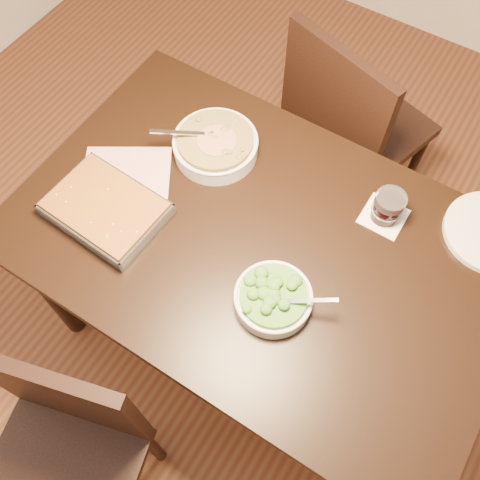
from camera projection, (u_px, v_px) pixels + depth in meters
The scene contains 10 objects.
ground at pixel (254, 328), 2.16m from camera, with size 4.00×4.00×0.00m, color #4C2215.
table at pixel (260, 254), 1.58m from camera, with size 1.40×0.90×0.75m.
magazine_a at pixel (127, 173), 1.61m from camera, with size 0.26×0.19×0.01m, color #BF3649.
coaster at pixel (383, 216), 1.54m from camera, with size 0.12×0.12×0.00m, color white.
stew_bowl at pixel (216, 145), 1.62m from camera, with size 0.26×0.26×0.10m.
broccoli_bowl at pixel (273, 298), 1.38m from camera, with size 0.22×0.21×0.08m.
baking_dish at pixel (106, 209), 1.52m from camera, with size 0.33×0.25×0.06m.
wine_tumbler at pixel (388, 207), 1.49m from camera, with size 0.09×0.09×0.10m.
chair_near at pixel (64, 449), 1.47m from camera, with size 0.51×0.51×0.89m.
chair_far at pixel (348, 125), 1.99m from camera, with size 0.55×0.55×0.94m.
Camera 1 is at (0.34, -0.64, 2.07)m, focal length 40.00 mm.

